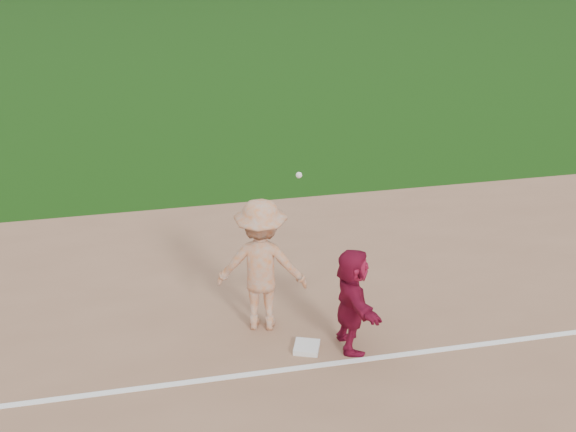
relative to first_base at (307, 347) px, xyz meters
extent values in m
plane|color=#143B0B|center=(0.11, 0.39, -0.06)|extent=(160.00, 160.00, 0.00)
cube|color=white|center=(0.11, -0.41, -0.04)|extent=(60.00, 0.10, 0.01)
cube|color=white|center=(0.00, 0.00, 0.00)|extent=(0.46, 0.46, 0.08)
imported|color=maroon|center=(0.64, -0.05, 0.76)|extent=(0.50, 1.50, 1.60)
imported|color=#A5A5A7|center=(-0.52, 0.78, 1.01)|extent=(1.51, 1.11, 2.10)
sphere|color=white|center=(-0.01, 0.56, 2.50)|extent=(0.09, 0.09, 0.09)
camera|label=1|loc=(-2.04, -8.47, 6.26)|focal=45.00mm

